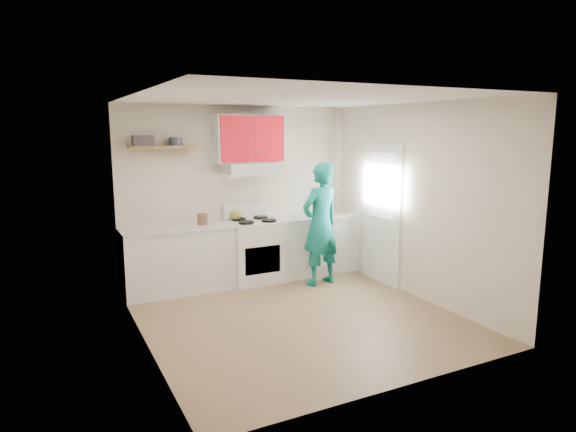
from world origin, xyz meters
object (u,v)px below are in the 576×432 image
tin (175,141)px  kettle (236,215)px  stove (254,251)px  crock (202,220)px  person (320,224)px

tin → kettle: 1.39m
stove → crock: bearing=175.7°
kettle → person: 1.26m
stove → person: bearing=-34.4°
crock → person: bearing=-21.3°
person → crock: bearing=-34.1°
tin → crock: tin is taller
kettle → crock: bearing=171.7°
stove → kettle: size_ratio=5.18×
tin → stove: bearing=-8.9°
crock → person: (1.58, -0.62, -0.09)m
stove → kettle: bearing=145.4°
stove → tin: size_ratio=5.12×
tin → crock: bearing=-19.4°
tin → kettle: size_ratio=1.01×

